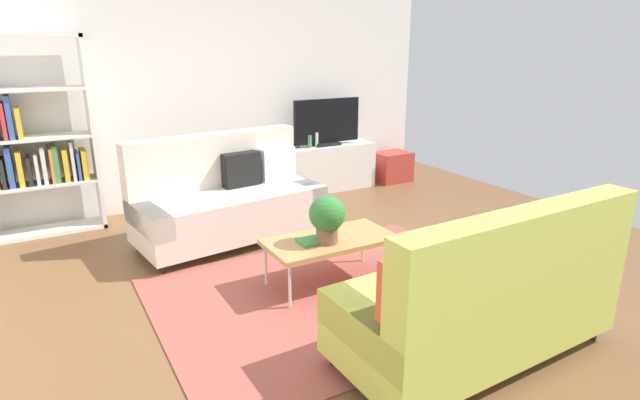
# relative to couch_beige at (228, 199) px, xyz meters

# --- Properties ---
(ground_plane) EXTENTS (7.68, 7.68, 0.00)m
(ground_plane) POSITION_rel_couch_beige_xyz_m (0.28, -1.29, -0.45)
(ground_plane) COLOR brown
(wall_far) EXTENTS (6.40, 0.12, 2.90)m
(wall_far) POSITION_rel_couch_beige_xyz_m (0.28, 1.51, 1.00)
(wall_far) COLOR white
(wall_far) RESTS_ON ground_plane
(area_rug) EXTENTS (2.90, 2.20, 0.01)m
(area_rug) POSITION_rel_couch_beige_xyz_m (0.34, -1.62, -0.44)
(area_rug) COLOR #9E4C42
(area_rug) RESTS_ON ground_plane
(couch_beige) EXTENTS (1.99, 1.08, 1.10)m
(couch_beige) POSITION_rel_couch_beige_xyz_m (0.00, 0.00, 0.00)
(couch_beige) COLOR beige
(couch_beige) RESTS_ON ground_plane
(couch_green) EXTENTS (1.92, 0.89, 1.10)m
(couch_green) POSITION_rel_couch_beige_xyz_m (0.68, -2.84, -0.01)
(couch_green) COLOR #C1CC51
(couch_green) RESTS_ON ground_plane
(coffee_table) EXTENTS (1.10, 0.56, 0.42)m
(coffee_table) POSITION_rel_couch_beige_xyz_m (0.39, -1.42, -0.05)
(coffee_table) COLOR #B7844C
(coffee_table) RESTS_ON ground_plane
(tv_console) EXTENTS (1.40, 0.44, 0.64)m
(tv_console) POSITION_rel_couch_beige_xyz_m (1.86, 1.17, -0.13)
(tv_console) COLOR silver
(tv_console) RESTS_ON ground_plane
(tv) EXTENTS (1.00, 0.20, 0.64)m
(tv) POSITION_rel_couch_beige_xyz_m (1.86, 1.15, 0.51)
(tv) COLOR black
(tv) RESTS_ON tv_console
(bookshelf) EXTENTS (1.10, 0.36, 2.10)m
(bookshelf) POSITION_rel_couch_beige_xyz_m (-1.68, 1.19, 0.54)
(bookshelf) COLOR white
(bookshelf) RESTS_ON ground_plane
(storage_trunk) EXTENTS (0.52, 0.40, 0.44)m
(storage_trunk) POSITION_rel_couch_beige_xyz_m (2.96, 1.07, -0.23)
(storage_trunk) COLOR #B2382D
(storage_trunk) RESTS_ON ground_plane
(potted_plant) EXTENTS (0.30, 0.30, 0.40)m
(potted_plant) POSITION_rel_couch_beige_xyz_m (0.32, -1.49, 0.20)
(potted_plant) COLOR brown
(potted_plant) RESTS_ON coffee_table
(table_book_0) EXTENTS (0.24, 0.18, 0.03)m
(table_book_0) POSITION_rel_couch_beige_xyz_m (0.22, -1.43, -0.01)
(table_book_0) COLOR #3F8C4C
(table_book_0) RESTS_ON coffee_table
(vase_0) EXTENTS (0.08, 0.08, 0.18)m
(vase_0) POSITION_rel_couch_beige_xyz_m (1.28, 1.22, 0.28)
(vase_0) COLOR #B24C4C
(vase_0) RESTS_ON tv_console
(vase_1) EXTENTS (0.09, 0.09, 0.20)m
(vase_1) POSITION_rel_couch_beige_xyz_m (1.42, 1.22, 0.29)
(vase_1) COLOR #4C72B2
(vase_1) RESTS_ON tv_console
(bottle_0) EXTENTS (0.06, 0.06, 0.17)m
(bottle_0) POSITION_rel_couch_beige_xyz_m (1.58, 1.13, 0.28)
(bottle_0) COLOR #3F8C4C
(bottle_0) RESTS_ON tv_console
(bottle_1) EXTENTS (0.05, 0.05, 0.20)m
(bottle_1) POSITION_rel_couch_beige_xyz_m (1.69, 1.13, 0.29)
(bottle_1) COLOR silver
(bottle_1) RESTS_ON tv_console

